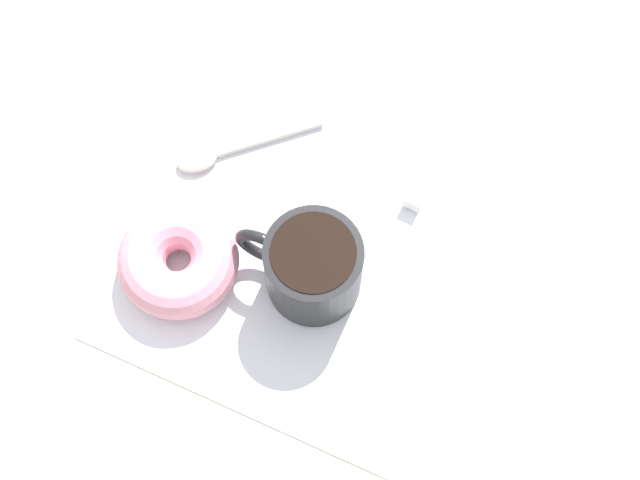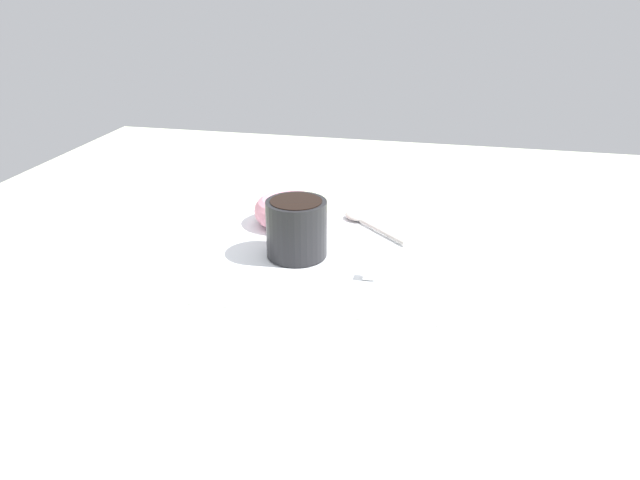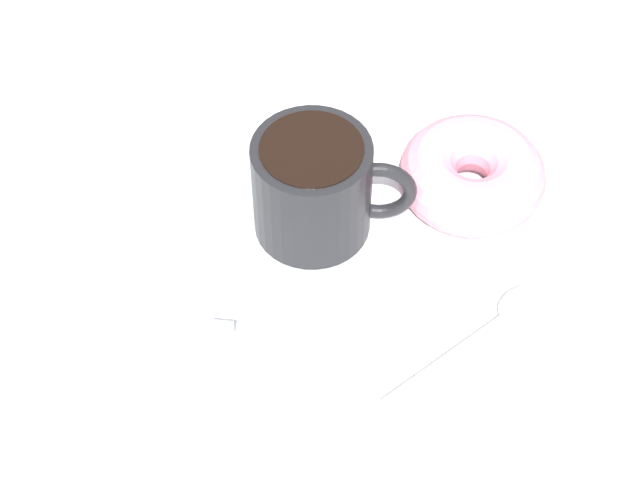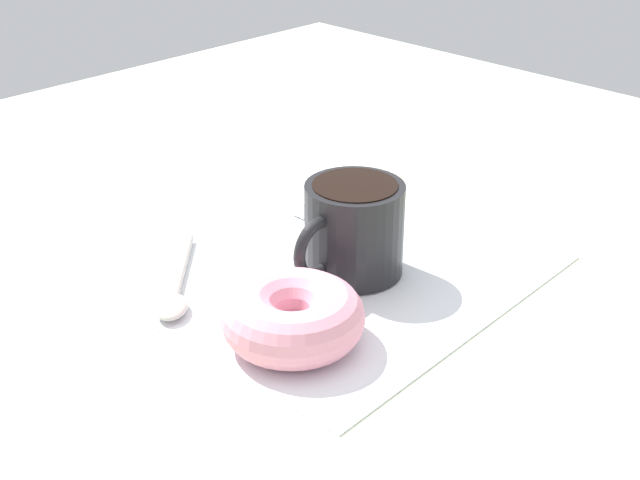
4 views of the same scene
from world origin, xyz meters
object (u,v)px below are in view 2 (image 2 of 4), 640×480
(donut, at_px, (289,210))
(spoon, at_px, (362,220))
(coffee_cup, at_px, (297,227))
(sugar_cube, at_px, (370,272))

(donut, xyz_separation_m, spoon, (-0.02, 0.10, -0.02))
(coffee_cup, xyz_separation_m, sugar_cube, (0.05, 0.10, -0.03))
(donut, xyz_separation_m, sugar_cube, (0.15, 0.14, -0.01))
(coffee_cup, height_order, sugar_cube, coffee_cup)
(coffee_cup, xyz_separation_m, spoon, (-0.13, 0.07, -0.03))
(spoon, bearing_deg, sugar_cube, 12.13)
(donut, distance_m, sugar_cube, 0.21)
(donut, relative_size, spoon, 0.95)
(coffee_cup, distance_m, spoon, 0.15)
(donut, height_order, spoon, donut)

